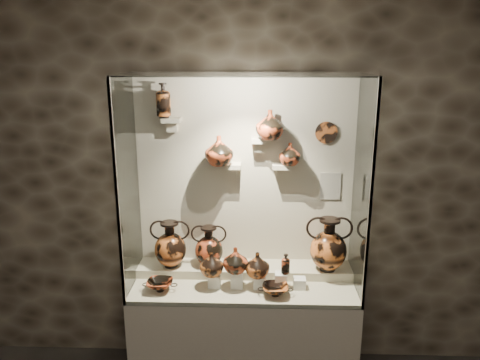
% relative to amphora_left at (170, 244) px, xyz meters
% --- Properties ---
extents(wall_back, '(5.00, 0.02, 3.20)m').
position_rel_amphora_left_xyz_m(wall_back, '(0.58, 0.18, 0.51)').
color(wall_back, '#2E261D').
rests_on(wall_back, ground).
extents(plinth, '(1.70, 0.60, 0.80)m').
position_rel_amphora_left_xyz_m(plinth, '(0.58, -0.14, -0.69)').
color(plinth, '#BDB198').
rests_on(plinth, floor).
extents(front_tier, '(1.68, 0.58, 0.03)m').
position_rel_amphora_left_xyz_m(front_tier, '(0.58, -0.14, -0.27)').
color(front_tier, '#BEB293').
rests_on(front_tier, plinth).
extents(rear_tier, '(1.70, 0.25, 0.10)m').
position_rel_amphora_left_xyz_m(rear_tier, '(0.58, 0.03, -0.24)').
color(rear_tier, '#BEB293').
rests_on(rear_tier, plinth).
extents(back_panel, '(1.70, 0.03, 1.60)m').
position_rel_amphora_left_xyz_m(back_panel, '(0.58, 0.17, 0.51)').
color(back_panel, '#BDB198').
rests_on(back_panel, plinth).
extents(glass_front, '(1.70, 0.01, 1.60)m').
position_rel_amphora_left_xyz_m(glass_front, '(0.58, -0.44, 0.51)').
color(glass_front, white).
rests_on(glass_front, plinth).
extents(glass_left, '(0.01, 0.60, 1.60)m').
position_rel_amphora_left_xyz_m(glass_left, '(-0.26, -0.14, 0.51)').
color(glass_left, white).
rests_on(glass_left, plinth).
extents(glass_right, '(0.01, 0.60, 1.60)m').
position_rel_amphora_left_xyz_m(glass_right, '(1.43, -0.14, 0.51)').
color(glass_right, white).
rests_on(glass_right, plinth).
extents(glass_top, '(1.70, 0.60, 0.01)m').
position_rel_amphora_left_xyz_m(glass_top, '(0.58, -0.14, 1.31)').
color(glass_top, white).
rests_on(glass_top, back_panel).
extents(frame_post_left, '(0.02, 0.02, 1.60)m').
position_rel_amphora_left_xyz_m(frame_post_left, '(-0.26, -0.43, 0.51)').
color(frame_post_left, gray).
rests_on(frame_post_left, plinth).
extents(frame_post_right, '(0.02, 0.02, 1.60)m').
position_rel_amphora_left_xyz_m(frame_post_right, '(1.42, -0.43, 0.51)').
color(frame_post_right, gray).
rests_on(frame_post_right, plinth).
extents(pedestal_a, '(0.09, 0.09, 0.10)m').
position_rel_amphora_left_xyz_m(pedestal_a, '(0.36, -0.19, -0.21)').
color(pedestal_a, silver).
rests_on(pedestal_a, front_tier).
extents(pedestal_b, '(0.09, 0.09, 0.13)m').
position_rel_amphora_left_xyz_m(pedestal_b, '(0.53, -0.19, -0.19)').
color(pedestal_b, silver).
rests_on(pedestal_b, front_tier).
extents(pedestal_c, '(0.09, 0.09, 0.09)m').
position_rel_amphora_left_xyz_m(pedestal_c, '(0.70, -0.19, -0.21)').
color(pedestal_c, silver).
rests_on(pedestal_c, front_tier).
extents(pedestal_d, '(0.09, 0.09, 0.12)m').
position_rel_amphora_left_xyz_m(pedestal_d, '(0.86, -0.19, -0.20)').
color(pedestal_d, silver).
rests_on(pedestal_d, front_tier).
extents(pedestal_e, '(0.09, 0.09, 0.08)m').
position_rel_amphora_left_xyz_m(pedestal_e, '(1.00, -0.19, -0.22)').
color(pedestal_e, silver).
rests_on(pedestal_e, front_tier).
extents(bracket_ul, '(0.14, 0.12, 0.04)m').
position_rel_amphora_left_xyz_m(bracket_ul, '(0.03, 0.10, 0.96)').
color(bracket_ul, '#BDB198').
rests_on(bracket_ul, back_panel).
extents(bracket_ca, '(0.14, 0.12, 0.04)m').
position_rel_amphora_left_xyz_m(bracket_ca, '(0.48, 0.10, 0.61)').
color(bracket_ca, '#BDB198').
rests_on(bracket_ca, back_panel).
extents(bracket_cb, '(0.10, 0.12, 0.04)m').
position_rel_amphora_left_xyz_m(bracket_cb, '(0.68, 0.10, 0.81)').
color(bracket_cb, '#BDB198').
rests_on(bracket_cb, back_panel).
extents(bracket_cc, '(0.14, 0.12, 0.04)m').
position_rel_amphora_left_xyz_m(bracket_cc, '(0.86, 0.10, 0.61)').
color(bracket_cc, '#BDB198').
rests_on(bracket_cc, back_panel).
extents(amphora_left, '(0.39, 0.39, 0.37)m').
position_rel_amphora_left_xyz_m(amphora_left, '(0.00, 0.00, 0.00)').
color(amphora_left, '#C55F25').
rests_on(amphora_left, rear_tier).
extents(amphora_mid, '(0.35, 0.35, 0.33)m').
position_rel_amphora_left_xyz_m(amphora_mid, '(0.30, 0.02, -0.02)').
color(amphora_mid, '#A43B1D').
rests_on(amphora_mid, rear_tier).
extents(amphora_right, '(0.37, 0.37, 0.42)m').
position_rel_amphora_left_xyz_m(amphora_right, '(1.23, -0.02, 0.03)').
color(amphora_right, '#C55F25').
rests_on(amphora_right, rear_tier).
extents(jug_a, '(0.22, 0.22, 0.19)m').
position_rel_amphora_left_xyz_m(jug_a, '(0.34, -0.20, -0.06)').
color(jug_a, '#C55F25').
rests_on(jug_a, pedestal_a).
extents(jug_b, '(0.24, 0.24, 0.19)m').
position_rel_amphora_left_xyz_m(jug_b, '(0.52, -0.21, -0.03)').
color(jug_b, '#A43B1D').
rests_on(jug_b, pedestal_b).
extents(jug_c, '(0.19, 0.19, 0.19)m').
position_rel_amphora_left_xyz_m(jug_c, '(0.68, -0.19, -0.07)').
color(jug_c, '#C55F25').
rests_on(jug_c, pedestal_c).
extents(lekythos_small, '(0.08, 0.08, 0.18)m').
position_rel_amphora_left_xyz_m(lekythos_small, '(0.89, -0.20, -0.05)').
color(lekythos_small, '#A43B1D').
rests_on(lekythos_small, pedestal_d).
extents(kylix_left, '(0.28, 0.25, 0.10)m').
position_rel_amphora_left_xyz_m(kylix_left, '(-0.04, -0.27, -0.21)').
color(kylix_left, '#A43B1D').
rests_on(kylix_left, front_tier).
extents(kylix_right, '(0.30, 0.27, 0.10)m').
position_rel_amphora_left_xyz_m(kylix_right, '(0.82, -0.31, -0.21)').
color(kylix_right, '#C55F25').
rests_on(kylix_right, front_tier).
extents(lekythos_tall, '(0.14, 0.14, 0.29)m').
position_rel_amphora_left_xyz_m(lekythos_tall, '(-0.02, 0.08, 1.13)').
color(lekythos_tall, '#C55F25').
rests_on(lekythos_tall, bracket_ul).
extents(ovoid_vase_a, '(0.26, 0.26, 0.22)m').
position_rel_amphora_left_xyz_m(ovoid_vase_a, '(0.39, 0.04, 0.74)').
color(ovoid_vase_a, '#A43B1D').
rests_on(ovoid_vase_a, bracket_ca).
extents(ovoid_vase_b, '(0.25, 0.25, 0.22)m').
position_rel_amphora_left_xyz_m(ovoid_vase_b, '(0.77, 0.04, 0.94)').
color(ovoid_vase_b, '#A43B1D').
rests_on(ovoid_vase_b, bracket_cb).
extents(ovoid_vase_c, '(0.21, 0.21, 0.17)m').
position_rel_amphora_left_xyz_m(ovoid_vase_c, '(0.92, 0.07, 0.72)').
color(ovoid_vase_c, '#A43B1D').
rests_on(ovoid_vase_c, bracket_cc).
extents(wall_plate, '(0.17, 0.02, 0.17)m').
position_rel_amphora_left_xyz_m(wall_plate, '(1.20, 0.15, 0.87)').
color(wall_plate, '#A14C1F').
rests_on(wall_plate, back_panel).
extents(info_placard, '(0.16, 0.01, 0.22)m').
position_rel_amphora_left_xyz_m(info_placard, '(1.25, 0.15, 0.44)').
color(info_placard, beige).
rests_on(info_placard, back_panel).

